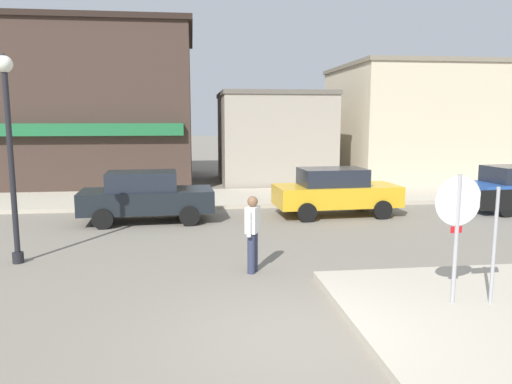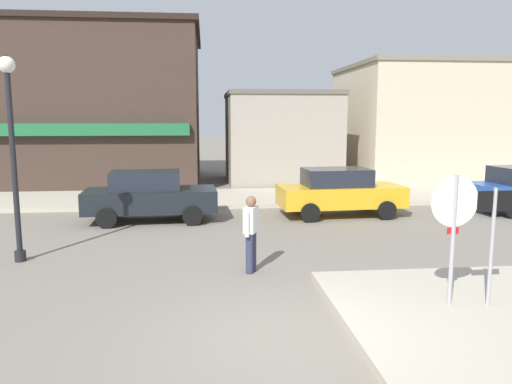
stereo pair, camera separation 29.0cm
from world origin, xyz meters
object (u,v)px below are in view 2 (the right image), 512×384
parked_car_second (339,191)px  lamp_post (11,129)px  stop_sign (454,223)px  pedestrian_crossing_near (251,232)px  parked_car_nearest (150,195)px  one_way_sign (492,235)px

parked_car_second → lamp_post: bearing=-152.8°
stop_sign → parked_car_second: 8.23m
lamp_post → pedestrian_crossing_near: 5.66m
parked_car_nearest → one_way_sign: bearing=-51.9°
stop_sign → pedestrian_crossing_near: size_ratio=1.43×
one_way_sign → lamp_post: lamp_post is taller
lamp_post → pedestrian_crossing_near: size_ratio=2.82×
stop_sign → parked_car_nearest: (-5.71, 7.96, -0.71)m
parked_car_nearest → parked_car_second: (6.06, 0.23, 0.00)m
stop_sign → lamp_post: lamp_post is taller
lamp_post → parked_car_second: (8.50, 4.37, -2.15)m
one_way_sign → parked_car_second: size_ratio=0.51×
stop_sign → one_way_sign: stop_sign is taller
one_way_sign → parked_car_nearest: (-6.32, 8.07, -0.52)m
stop_sign → one_way_sign: bearing=-9.3°
lamp_post → parked_car_nearest: lamp_post is taller
parked_car_nearest → parked_car_second: size_ratio=1.00×
parked_car_nearest → pedestrian_crossing_near: 6.07m
stop_sign → lamp_post: 9.11m
lamp_post → parked_car_nearest: size_ratio=1.11×
pedestrian_crossing_near → stop_sign: bearing=-39.4°
stop_sign → pedestrian_crossing_near: 4.00m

